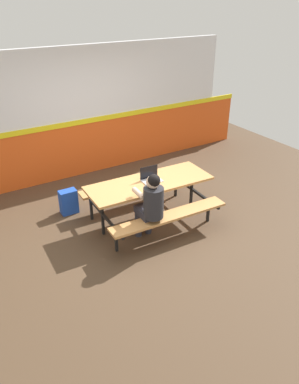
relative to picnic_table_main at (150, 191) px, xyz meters
name	(u,v)px	position (x,y,z in m)	size (l,w,h in m)	color
ground_plane	(142,223)	(-0.16, 0.00, -0.59)	(10.00, 10.00, 0.02)	#4C3826
accent_backdrop	(82,116)	(-0.16, 2.37, 0.67)	(8.00, 0.14, 2.60)	#E55119
picnic_table_main	(150,191)	(0.00, 0.00, 0.00)	(2.10, 1.64, 0.74)	tan
student_nearer	(151,203)	(-0.31, -0.54, 0.13)	(0.37, 0.53, 1.21)	#2D2D38
laptop_silver	(151,178)	(0.05, 0.04, 0.21)	(0.33, 0.23, 0.22)	silver
backpack_dark	(68,202)	(-1.08, 0.96, -0.36)	(0.30, 0.22, 0.44)	#1E47B2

